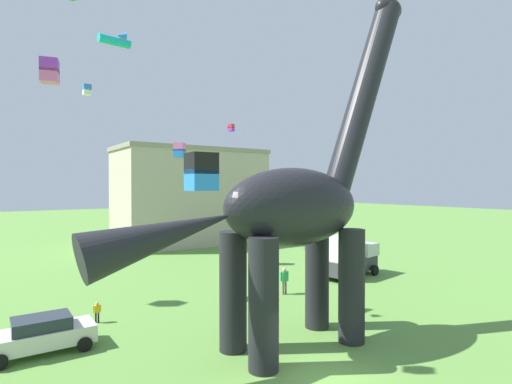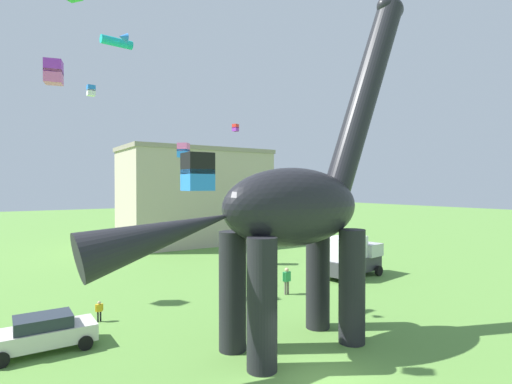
{
  "view_description": "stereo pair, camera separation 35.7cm",
  "coord_description": "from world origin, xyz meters",
  "views": [
    {
      "loc": [
        -10.27,
        -10.28,
        7.17
      ],
      "look_at": [
        0.1,
        4.85,
        6.89
      ],
      "focal_mm": 27.76,
      "sensor_mm": 36.0,
      "label": 1
    },
    {
      "loc": [
        -9.98,
        -10.48,
        7.17
      ],
      "look_at": [
        0.1,
        4.85,
        6.89
      ],
      "focal_mm": 27.76,
      "sensor_mm": 36.0,
      "label": 2
    }
  ],
  "objects": [
    {
      "name": "kite_near_high",
      "position": [
        -4.43,
        11.5,
        14.98
      ],
      "size": [
        1.72,
        1.51,
        0.5
      ],
      "color": "#19B2B7"
    },
    {
      "name": "parked_box_truck",
      "position": [
        13.34,
        11.43,
        1.65
      ],
      "size": [
        5.86,
        2.94,
        3.2
      ],
      "rotation": [
        0.0,
        0.0,
        0.15
      ],
      "color": "#38383D",
      "rests_on": "ground_plane"
    },
    {
      "name": "kite_near_low",
      "position": [
        -4.39,
        19.02,
        13.84
      ],
      "size": [
        0.53,
        0.53,
        0.72
      ],
      "color": "#287AE5"
    },
    {
      "name": "kite_mid_right",
      "position": [
        11.03,
        25.4,
        13.27
      ],
      "size": [
        0.69,
        0.69,
        0.76
      ],
      "color": "red"
    },
    {
      "name": "kite_trailing",
      "position": [
        -6.98,
        16.8,
        14.19
      ],
      "size": [
        1.23,
        1.23,
        1.44
      ],
      "color": "purple"
    },
    {
      "name": "kite_far_right",
      "position": [
        17.25,
        25.88,
        4.67
      ],
      "size": [
        2.17,
        1.94,
        0.62
      ],
      "color": "white"
    },
    {
      "name": "person_far_spectator",
      "position": [
        -5.5,
        11.41,
        0.66
      ],
      "size": [
        0.41,
        0.18,
        1.1
      ],
      "rotation": [
        0.0,
        0.0,
        1.08
      ],
      "color": "black",
      "rests_on": "ground_plane"
    },
    {
      "name": "kite_apex",
      "position": [
        -4.77,
        0.72,
        7.61
      ],
      "size": [
        0.84,
        0.84,
        1.17
      ],
      "color": "black"
    },
    {
      "name": "person_vendor_side",
      "position": [
        6.0,
        10.14,
        1.07
      ],
      "size": [
        0.66,
        0.29,
        1.76
      ],
      "rotation": [
        0.0,
        0.0,
        2.06
      ],
      "color": "#6B6056",
      "rests_on": "ground_plane"
    },
    {
      "name": "kite_high_left",
      "position": [
        4.13,
        22.87,
        10.37
      ],
      "size": [
        1.29,
        1.29,
        1.3
      ],
      "color": "pink"
    },
    {
      "name": "dinosaur_sculpture",
      "position": [
        1.0,
        3.29,
        6.23
      ],
      "size": [
        16.49,
        3.49,
        17.24
      ],
      "rotation": [
        0.0,
        0.0,
        -0.18
      ],
      "color": "black",
      "rests_on": "ground_plane"
    },
    {
      "name": "parked_sedan_left",
      "position": [
        -8.33,
        8.84,
        0.81
      ],
      "size": [
        4.21,
        2.0,
        1.55
      ],
      "rotation": [
        0.0,
        0.0,
        0.0
      ],
      "color": "silver",
      "rests_on": "ground_plane"
    },
    {
      "name": "ground_plane",
      "position": [
        0.0,
        0.0,
        0.0
      ],
      "size": [
        240.0,
        240.0,
        0.0
      ],
      "primitive_type": "plane",
      "color": "#5B8E3D"
    },
    {
      "name": "background_building_block",
      "position": [
        11.01,
        35.17,
        5.91
      ],
      "size": [
        18.02,
        9.18,
        11.81
      ],
      "color": "#B7A893",
      "rests_on": "ground_plane"
    }
  ]
}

